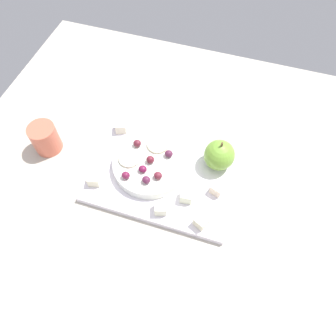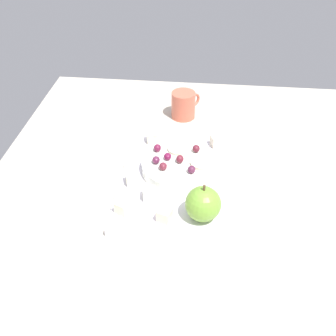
{
  "view_description": "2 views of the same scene",
  "coord_description": "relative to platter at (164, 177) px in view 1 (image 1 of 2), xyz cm",
  "views": [
    {
      "loc": [
        -9.38,
        40.42,
        73.31
      ],
      "look_at": [
        2.32,
        3.61,
        10.65
      ],
      "focal_mm": 34.41,
      "sensor_mm": 36.0,
      "label": 1
    },
    {
      "loc": [
        -71.82,
        -3.75,
        67.49
      ],
      "look_at": [
        3.01,
        4.11,
        9.64
      ],
      "focal_mm": 45.06,
      "sensor_mm": 36.0,
      "label": 2
    }
  ],
  "objects": [
    {
      "name": "apple_stem",
      "position": [
        -11.67,
        -7.22,
        8.87
      ],
      "size": [
        0.5,
        0.5,
        1.2
      ],
      "primitive_type": "cylinder",
      "color": "brown",
      "rests_on": "apple_whole"
    },
    {
      "name": "cheese_cube_3",
      "position": [
        -6.97,
        4.53,
        2.16
      ],
      "size": [
        2.95,
        2.95,
        2.67
      ],
      "primitive_type": "cube",
      "rotation": [
        0.0,
        0.0,
        0.11
      ],
      "color": "#EDF2C9",
      "rests_on": "platter"
    },
    {
      "name": "apple_slice_0",
      "position": [
        8.78,
        -0.41,
        3.56
      ],
      "size": [
        5.31,
        5.31,
        0.6
      ],
      "primitive_type": "cylinder",
      "color": "beige",
      "rests_on": "serving_dish"
    },
    {
      "name": "grape_4",
      "position": [
        4.6,
        1.76,
        4.07
      ],
      "size": [
        1.99,
        1.79,
        1.61
      ],
      "primitive_type": "ellipsoid",
      "color": "maroon",
      "rests_on": "serving_dish"
    },
    {
      "name": "cheese_cube_0",
      "position": [
        15.08,
        6.92,
        2.16
      ],
      "size": [
        3.22,
        3.22,
        2.67
      ],
      "primitive_type": "cube",
      "rotation": [
        0.0,
        0.0,
        0.23
      ],
      "color": "#F9F1C7",
      "rests_on": "platter"
    },
    {
      "name": "grape_2",
      "position": [
        8.4,
        -4.79,
        4.16
      ],
      "size": [
        1.99,
        1.79,
        1.79
      ],
      "primitive_type": "ellipsoid",
      "color": "maroon",
      "rests_on": "serving_dish"
    },
    {
      "name": "grape_3",
      "position": [
        3.73,
        -1.22,
        4.2
      ],
      "size": [
        1.99,
        1.79,
        1.88
      ],
      "primitive_type": "ellipsoid",
      "color": "maroon",
      "rests_on": "serving_dish"
    },
    {
      "name": "cheese_cube_5",
      "position": [
        15.04,
        -9.75,
        2.16
      ],
      "size": [
        3.44,
        3.44,
        2.67
      ],
      "primitive_type": "cube",
      "rotation": [
        0.0,
        0.0,
        0.36
      ],
      "color": "#F1E3C1",
      "rests_on": "platter"
    },
    {
      "name": "grape_0",
      "position": [
        7.72,
        4.6,
        4.16
      ],
      "size": [
        1.99,
        1.79,
        1.8
      ],
      "primitive_type": "ellipsoid",
      "color": "maroon",
      "rests_on": "serving_dish"
    },
    {
      "name": "apple_whole",
      "position": [
        -11.67,
        -7.22,
        4.55
      ],
      "size": [
        7.44,
        7.44,
        7.44
      ],
      "primitive_type": "sphere",
      "color": "#7AB13A",
      "rests_on": "platter"
    },
    {
      "name": "cheese_cube_2",
      "position": [
        -11.78,
        9.51,
        2.16
      ],
      "size": [
        3.57,
        3.57,
        2.67
      ],
      "primitive_type": "cube",
      "rotation": [
        0.0,
        0.0,
        1.12
      ],
      "color": "#F8F0C9",
      "rests_on": "platter"
    },
    {
      "name": "grape_5",
      "position": [
        2.8,
        4.29,
        4.15
      ],
      "size": [
        1.99,
        1.79,
        1.76
      ],
      "primitive_type": "ellipsoid",
      "color": "#622544",
      "rests_on": "serving_dish"
    },
    {
      "name": "serving_dish",
      "position": [
        3.85,
        -1.33,
        2.05
      ],
      "size": [
        18.27,
        18.27,
        2.44
      ],
      "primitive_type": "cylinder",
      "color": "white",
      "rests_on": "platter"
    },
    {
      "name": "grape_1",
      "position": [
        0.05,
        -4.19,
        4.15
      ],
      "size": [
        1.99,
        1.79,
        1.78
      ],
      "primitive_type": "ellipsoid",
      "color": "#5F2743",
      "rests_on": "serving_dish"
    },
    {
      "name": "table",
      "position": [
        -3.6,
        -2.99,
        -2.91
      ],
      "size": [
        115.08,
        94.66,
        4.17
      ],
      "primitive_type": "cube",
      "color": "beige",
      "rests_on": "ground"
    },
    {
      "name": "cheese_cube_4",
      "position": [
        -13.3,
        0.49,
        2.16
      ],
      "size": [
        3.4,
        3.4,
        2.67
      ],
      "primitive_type": "cube",
      "rotation": [
        0.0,
        0.0,
        1.23
      ],
      "color": "#F9E1C1",
      "rests_on": "platter"
    },
    {
      "name": "grape_6",
      "position": [
        0.6,
        2.37,
        4.14
      ],
      "size": [
        1.99,
        1.79,
        1.74
      ],
      "primitive_type": "ellipsoid",
      "color": "maroon",
      "rests_on": "serving_dish"
    },
    {
      "name": "apple_slice_1",
      "position": [
        3.57,
        -6.35,
        3.56
      ],
      "size": [
        5.31,
        5.31,
        0.6
      ],
      "primitive_type": "cylinder",
      "color": "beige",
      "rests_on": "serving_dish"
    },
    {
      "name": "platter",
      "position": [
        0.0,
        0.0,
        0.0
      ],
      "size": [
        35.08,
        24.52,
        1.65
      ],
      "primitive_type": "cube",
      "color": "white",
      "rests_on": "table"
    },
    {
      "name": "cheese_cube_1",
      "position": [
        -2.27,
        9.19,
        2.16
      ],
      "size": [
        3.37,
        3.37,
        2.67
      ],
      "primitive_type": "cube",
      "rotation": [
        0.0,
        0.0,
        0.32
      ],
      "color": "white",
      "rests_on": "platter"
    },
    {
      "name": "cup",
      "position": [
        31.66,
        -0.03,
        3.05
      ],
      "size": [
        8.56,
        8.18,
        7.75
      ],
      "color": "#DA674E",
      "rests_on": "table"
    }
  ]
}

